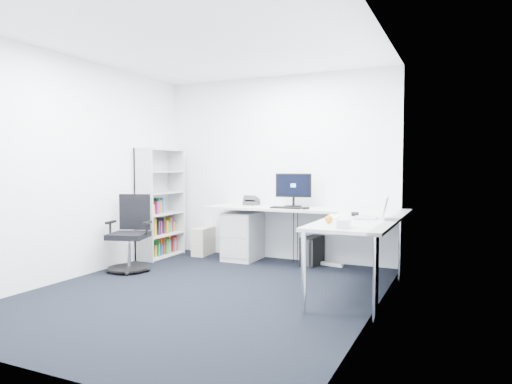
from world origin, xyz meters
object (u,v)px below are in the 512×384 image
at_px(l_desk, 295,241).
at_px(task_chair, 128,233).
at_px(bookshelf, 161,203).
at_px(monitor, 293,190).
at_px(laptop, 365,207).

bearing_deg(l_desk, task_chair, -155.04).
bearing_deg(l_desk, bookshelf, 178.68).
xyz_separation_m(l_desk, monitor, (-0.18, 0.42, 0.65)).
bearing_deg(laptop, bookshelf, 160.88).
height_order(task_chair, laptop, laptop).
xyz_separation_m(l_desk, bookshelf, (-2.17, 0.05, 0.42)).
relative_size(bookshelf, monitor, 3.24).
xyz_separation_m(bookshelf, laptop, (3.20, -0.63, 0.11)).
relative_size(l_desk, laptop, 7.81).
xyz_separation_m(task_chair, monitor, (1.79, 1.34, 0.55)).
bearing_deg(task_chair, monitor, 19.54).
bearing_deg(monitor, bookshelf, -178.76).
relative_size(l_desk, task_chair, 2.75).
height_order(l_desk, laptop, laptop).
distance_m(l_desk, task_chair, 2.18).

